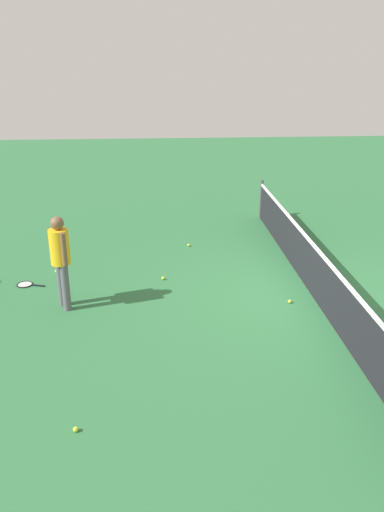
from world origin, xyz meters
TOP-DOWN VIEW (x-y plane):
  - ground_plane at (0.00, 0.00)m, footprint 40.00×40.00m
  - court_net at (0.00, 0.00)m, footprint 10.09×0.09m
  - player_near_side at (0.13, -4.57)m, footprint 0.50×0.46m
  - tennis_racket_near_player at (-0.89, -5.50)m, footprint 0.39×0.61m
  - tennis_ball_near_player at (3.43, -3.93)m, footprint 0.07×0.07m
  - tennis_ball_by_net at (-1.48, -5.01)m, footprint 0.07×0.07m
  - tennis_ball_midcourt at (0.26, -0.51)m, footprint 0.07×0.07m
  - tennis_ball_baseline at (-2.46, -5.09)m, footprint 0.07×0.07m
  - tennis_ball_stray_left at (-0.95, -2.80)m, footprint 0.07×0.07m
  - tennis_ball_stray_right at (-2.84, -2.15)m, footprint 0.07×0.07m

SIDE VIEW (x-z plane):
  - ground_plane at x=0.00m, z-range 0.00..0.00m
  - tennis_racket_near_player at x=-0.89m, z-range 0.00..0.03m
  - tennis_ball_near_player at x=3.43m, z-range 0.00..0.07m
  - tennis_ball_by_net at x=-1.48m, z-range 0.00..0.07m
  - tennis_ball_midcourt at x=0.26m, z-range 0.00..0.07m
  - tennis_ball_baseline at x=-2.46m, z-range 0.00..0.07m
  - tennis_ball_stray_left at x=-0.95m, z-range 0.00..0.07m
  - tennis_ball_stray_right at x=-2.84m, z-range 0.00..0.07m
  - court_net at x=0.00m, z-range -0.03..1.04m
  - player_near_side at x=0.13m, z-range 0.16..1.86m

